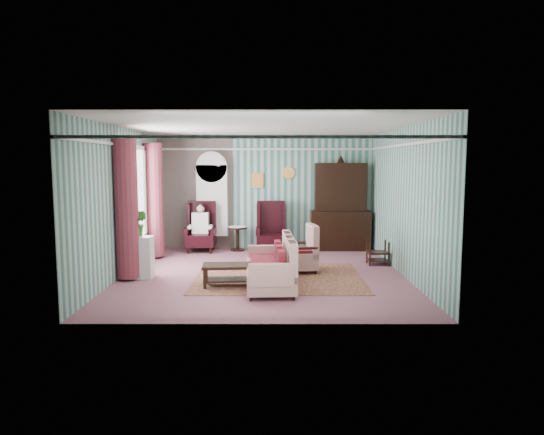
{
  "coord_description": "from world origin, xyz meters",
  "views": [
    {
      "loc": [
        0.18,
        -9.46,
        2.21
      ],
      "look_at": [
        0.17,
        0.6,
        1.07
      ],
      "focal_mm": 32.0,
      "sensor_mm": 36.0,
      "label": 1
    }
  ],
  "objects_px": {
    "round_side_table": "(237,239)",
    "coffee_table": "(228,275)",
    "nest_table": "(378,252)",
    "seated_woman": "(201,228)",
    "dresser_hutch": "(340,204)",
    "floral_armchair": "(298,249)",
    "wingback_left": "(201,227)",
    "bookcase": "(212,206)",
    "wingback_right": "(271,227)",
    "sofa": "(270,258)",
    "plant_stand": "(138,257)"
  },
  "relations": [
    {
      "from": "floral_armchair",
      "to": "seated_woman",
      "type": "bearing_deg",
      "value": 37.18
    },
    {
      "from": "bookcase",
      "to": "plant_stand",
      "type": "xyz_separation_m",
      "value": [
        -1.05,
        -3.14,
        -0.72
      ]
    },
    {
      "from": "wingback_right",
      "to": "nest_table",
      "type": "bearing_deg",
      "value": -33.75
    },
    {
      "from": "bookcase",
      "to": "wingback_right",
      "type": "bearing_deg",
      "value": -14.57
    },
    {
      "from": "dresser_hutch",
      "to": "nest_table",
      "type": "height_order",
      "value": "dresser_hutch"
    },
    {
      "from": "dresser_hutch",
      "to": "seated_woman",
      "type": "distance_m",
      "value": 3.56
    },
    {
      "from": "wingback_left",
      "to": "coffee_table",
      "type": "bearing_deg",
      "value": -73.93
    },
    {
      "from": "plant_stand",
      "to": "bookcase",
      "type": "bearing_deg",
      "value": 71.51
    },
    {
      "from": "plant_stand",
      "to": "coffee_table",
      "type": "bearing_deg",
      "value": -19.8
    },
    {
      "from": "dresser_hutch",
      "to": "wingback_right",
      "type": "relative_size",
      "value": 1.89
    },
    {
      "from": "coffee_table",
      "to": "nest_table",
      "type": "bearing_deg",
      "value": 30.74
    },
    {
      "from": "nest_table",
      "to": "plant_stand",
      "type": "height_order",
      "value": "plant_stand"
    },
    {
      "from": "wingback_left",
      "to": "bookcase",
      "type": "bearing_deg",
      "value": 57.34
    },
    {
      "from": "dresser_hutch",
      "to": "nest_table",
      "type": "distance_m",
      "value": 2.11
    },
    {
      "from": "plant_stand",
      "to": "floral_armchair",
      "type": "height_order",
      "value": "floral_armchair"
    },
    {
      "from": "seated_woman",
      "to": "nest_table",
      "type": "distance_m",
      "value": 4.37
    },
    {
      "from": "wingback_left",
      "to": "plant_stand",
      "type": "height_order",
      "value": "wingback_left"
    },
    {
      "from": "round_side_table",
      "to": "nest_table",
      "type": "distance_m",
      "value": 3.6
    },
    {
      "from": "wingback_right",
      "to": "dresser_hutch",
      "type": "bearing_deg",
      "value": 8.77
    },
    {
      "from": "dresser_hutch",
      "to": "sofa",
      "type": "relative_size",
      "value": 1.28
    },
    {
      "from": "dresser_hutch",
      "to": "floral_armchair",
      "type": "distance_m",
      "value": 2.88
    },
    {
      "from": "round_side_table",
      "to": "coffee_table",
      "type": "distance_m",
      "value": 3.54
    },
    {
      "from": "wingback_right",
      "to": "floral_armchair",
      "type": "bearing_deg",
      "value": -76.26
    },
    {
      "from": "wingback_left",
      "to": "round_side_table",
      "type": "bearing_deg",
      "value": 9.46
    },
    {
      "from": "dresser_hutch",
      "to": "seated_woman",
      "type": "height_order",
      "value": "dresser_hutch"
    },
    {
      "from": "nest_table",
      "to": "seated_woman",
      "type": "bearing_deg",
      "value": 159.15
    },
    {
      "from": "nest_table",
      "to": "dresser_hutch",
      "type": "bearing_deg",
      "value": 107.39
    },
    {
      "from": "seated_woman",
      "to": "sofa",
      "type": "bearing_deg",
      "value": -63.61
    },
    {
      "from": "dresser_hutch",
      "to": "nest_table",
      "type": "xyz_separation_m",
      "value": [
        0.57,
        -1.82,
        -0.91
      ]
    },
    {
      "from": "sofa",
      "to": "wingback_left",
      "type": "bearing_deg",
      "value": 23.52
    },
    {
      "from": "seated_woman",
      "to": "coffee_table",
      "type": "bearing_deg",
      "value": -73.93
    },
    {
      "from": "nest_table",
      "to": "coffee_table",
      "type": "xyz_separation_m",
      "value": [
        -3.09,
        -1.84,
        -0.07
      ]
    },
    {
      "from": "nest_table",
      "to": "round_side_table",
      "type": "bearing_deg",
      "value": 151.8
    },
    {
      "from": "sofa",
      "to": "floral_armchair",
      "type": "bearing_deg",
      "value": -26.92
    },
    {
      "from": "round_side_table",
      "to": "seated_woman",
      "type": "bearing_deg",
      "value": -170.54
    },
    {
      "from": "bookcase",
      "to": "nest_table",
      "type": "distance_m",
      "value": 4.37
    },
    {
      "from": "bookcase",
      "to": "floral_armchair",
      "type": "height_order",
      "value": "bookcase"
    },
    {
      "from": "bookcase",
      "to": "sofa",
      "type": "relative_size",
      "value": 1.21
    },
    {
      "from": "wingback_left",
      "to": "sofa",
      "type": "relative_size",
      "value": 0.68
    },
    {
      "from": "floral_armchair",
      "to": "coffee_table",
      "type": "height_order",
      "value": "floral_armchair"
    },
    {
      "from": "bookcase",
      "to": "sofa",
      "type": "height_order",
      "value": "bookcase"
    },
    {
      "from": "dresser_hutch",
      "to": "wingback_right",
      "type": "distance_m",
      "value": 1.86
    },
    {
      "from": "dresser_hutch",
      "to": "seated_woman",
      "type": "relative_size",
      "value": 2.0
    },
    {
      "from": "seated_woman",
      "to": "plant_stand",
      "type": "height_order",
      "value": "seated_woman"
    },
    {
      "from": "wingback_left",
      "to": "nest_table",
      "type": "height_order",
      "value": "wingback_left"
    },
    {
      "from": "dresser_hutch",
      "to": "wingback_right",
      "type": "xyz_separation_m",
      "value": [
        -1.75,
        -0.27,
        -0.55
      ]
    },
    {
      "from": "seated_woman",
      "to": "coffee_table",
      "type": "relative_size",
      "value": 1.32
    },
    {
      "from": "dresser_hutch",
      "to": "floral_armchair",
      "type": "xyz_separation_m",
      "value": [
        -1.2,
        -2.52,
        -0.72
      ]
    },
    {
      "from": "sofa",
      "to": "floral_armchair",
      "type": "height_order",
      "value": "sofa"
    },
    {
      "from": "wingback_right",
      "to": "sofa",
      "type": "bearing_deg",
      "value": -90.17
    }
  ]
}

